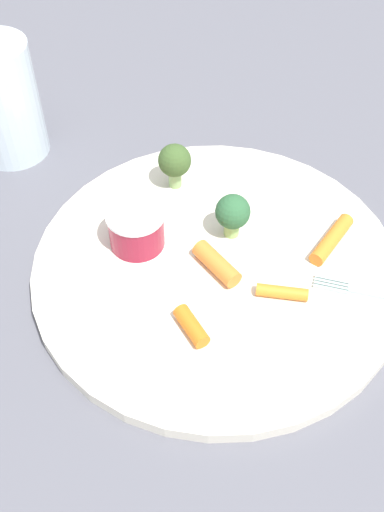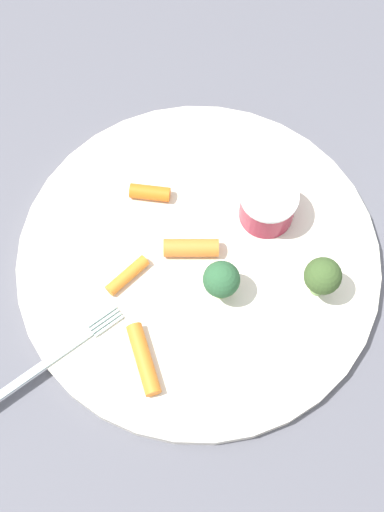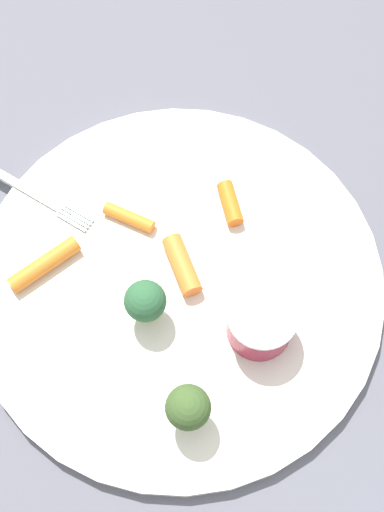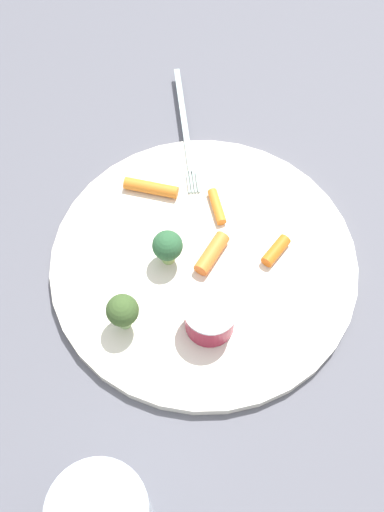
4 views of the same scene
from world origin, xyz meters
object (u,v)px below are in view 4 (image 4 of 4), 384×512
object	(u,v)px
broccoli_floret_0	(168,246)
carrot_stick_1	(217,207)
carrot_stick_3	(213,255)
plate	(204,262)
carrot_stick_2	(151,188)
sauce_cup	(210,317)
broccoli_floret_1	(123,311)
fork	(185,130)
carrot_stick_0	(276,251)

from	to	relation	value
broccoli_floret_0	carrot_stick_1	world-z (taller)	broccoli_floret_0
broccoli_floret_0	carrot_stick_3	bearing A→B (deg)	-108.47
plate	carrot_stick_2	distance (m)	0.10
sauce_cup	broccoli_floret_0	distance (m)	0.08
plate	broccoli_floret_1	distance (m)	0.11
broccoli_floret_1	carrot_stick_3	bearing A→B (deg)	-68.58
fork	sauce_cup	bearing A→B (deg)	167.30
plate	broccoli_floret_1	size ratio (longest dim) A/B	6.87
sauce_cup	broccoli_floret_0	bearing A→B (deg)	11.07
carrot_stick_0	sauce_cup	bearing A→B (deg)	120.48
carrot_stick_3	carrot_stick_2	bearing A→B (deg)	19.04
carrot_stick_2	plate	bearing A→B (deg)	-165.00
fork	carrot_stick_2	bearing A→B (deg)	138.50
broccoli_floret_0	carrot_stick_0	xyz separation A→B (m)	(-0.03, -0.11, -0.02)
plate	fork	size ratio (longest dim) A/B	1.71
broccoli_floret_0	carrot_stick_2	bearing A→B (deg)	-5.11
carrot_stick_1	carrot_stick_3	size ratio (longest dim) A/B	0.88
sauce_cup	carrot_stick_1	bearing A→B (deg)	-22.59
carrot_stick_0	carrot_stick_3	world-z (taller)	carrot_stick_3
sauce_cup	carrot_stick_2	distance (m)	0.17
carrot_stick_0	carrot_stick_1	world-z (taller)	carrot_stick_0
fork	carrot_stick_3	bearing A→B (deg)	171.00
broccoli_floret_1	carrot_stick_1	world-z (taller)	broccoli_floret_1
plate	carrot_stick_0	distance (m)	0.07
carrot_stick_2	carrot_stick_3	bearing A→B (deg)	-160.96
broccoli_floret_1	fork	size ratio (longest dim) A/B	0.25
broccoli_floret_0	carrot_stick_2	world-z (taller)	broccoli_floret_0
carrot_stick_0	carrot_stick_1	size ratio (longest dim) A/B	0.86
carrot_stick_3	fork	distance (m)	0.17
carrot_stick_1	carrot_stick_2	distance (m)	0.07
carrot_stick_3	fork	bearing A→B (deg)	-9.00
broccoli_floret_0	carrot_stick_1	size ratio (longest dim) A/B	1.02
broccoli_floret_1	broccoli_floret_0	bearing A→B (deg)	-47.92
sauce_cup	carrot_stick_1	distance (m)	0.13
sauce_cup	broccoli_floret_0	world-z (taller)	broccoli_floret_0
broccoli_floret_1	carrot_stick_2	distance (m)	0.16
fork	broccoli_floret_1	bearing A→B (deg)	148.37
plate	broccoli_floret_1	xyz separation A→B (m)	(-0.04, 0.09, 0.03)
plate	carrot_stick_3	distance (m)	0.02
broccoli_floret_1	fork	world-z (taller)	broccoli_floret_1
sauce_cup	carrot_stick_1	world-z (taller)	sauce_cup
carrot_stick_2	carrot_stick_3	world-z (taller)	carrot_stick_3
plate	carrot_stick_0	size ratio (longest dim) A/B	8.81
broccoli_floret_1	carrot_stick_0	xyz separation A→B (m)	(0.03, -0.17, -0.02)
broccoli_floret_0	carrot_stick_2	size ratio (longest dim) A/B	0.72
broccoli_floret_1	plate	bearing A→B (deg)	-65.58
sauce_cup	carrot_stick_3	xyz separation A→B (m)	(0.07, -0.03, -0.01)
carrot_stick_3	fork	size ratio (longest dim) A/B	0.26
plate	carrot_stick_2	xyz separation A→B (m)	(0.10, 0.03, 0.01)
sauce_cup	broccoli_floret_0	size ratio (longest dim) A/B	1.18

